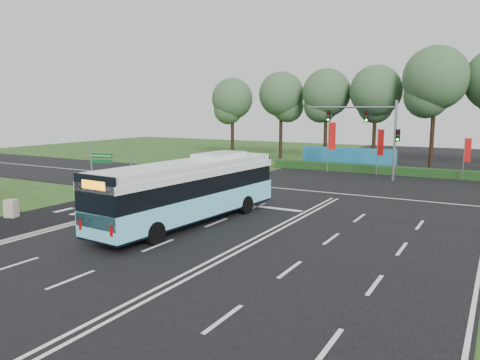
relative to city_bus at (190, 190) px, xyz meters
The scene contains 16 objects.
ground 4.93m from the city_bus, ahead, with size 120.00×120.00×0.00m, color #264C19.
road_main 4.93m from the city_bus, ahead, with size 20.00×120.00×0.04m, color black.
road_cross 13.61m from the city_bus, 70.47° to the left, with size 120.00×14.00×0.05m, color black.
bike_path 8.51m from the city_bus, 164.02° to the right, with size 5.00×18.00×0.06m, color black.
kerb_strip 6.31m from the city_bus, 157.74° to the right, with size 0.25×18.00×0.12m, color gray.
city_bus is the anchor object (origin of this frame).
pedestrian_signal 5.90m from the city_bus, 164.82° to the left, with size 0.30×0.42×3.44m.
street_sign 7.97m from the city_bus, behind, with size 1.53×0.47×4.02m.
utility_cabinet 10.70m from the city_bus, 157.54° to the right, with size 0.65×0.54×1.09m, color #B9AE95.
banner_flag_left 23.98m from the city_bus, 90.31° to the left, with size 0.74×0.21×5.05m.
banner_flag_mid 23.61m from the city_bus, 78.20° to the left, with size 0.64×0.26×4.50m.
banner_flag_right 26.96m from the city_bus, 63.52° to the left, with size 0.57×0.07×3.85m.
traffic_light_gantry 21.91m from the city_bus, 77.46° to the left, with size 8.41×0.28×7.00m.
hedge 25.65m from the city_bus, 79.86° to the left, with size 22.00×1.20×0.80m, color #153B16.
blue_hoarding 27.73m from the city_bus, 88.95° to the left, with size 10.00×0.30×2.20m, color teal.
eucalyptus_row 33.62m from the city_bus, 83.08° to the left, with size 40.83×8.63×12.60m.
Camera 1 is at (10.26, -21.28, 6.31)m, focal length 35.00 mm.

